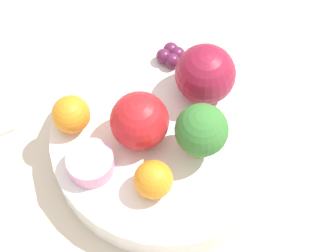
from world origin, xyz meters
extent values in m
plane|color=gray|center=(0.00, 0.00, 0.00)|extent=(6.00, 6.00, 0.00)
cube|color=beige|center=(0.00, 0.00, 0.01)|extent=(1.20, 1.20, 0.02)
cylinder|color=white|center=(0.00, 0.00, 0.04)|extent=(0.23, 0.23, 0.04)
cylinder|color=#8CB76B|center=(0.03, 0.03, 0.07)|extent=(0.02, 0.02, 0.02)
sphere|color=#387A33|center=(0.03, 0.03, 0.10)|extent=(0.05, 0.05, 0.05)
sphere|color=red|center=(0.00, -0.03, 0.09)|extent=(0.06, 0.06, 0.06)
sphere|color=maroon|center=(-0.04, 0.05, 0.09)|extent=(0.06, 0.06, 0.06)
sphere|color=orange|center=(-0.03, -0.09, 0.08)|extent=(0.04, 0.04, 0.04)
sphere|color=orange|center=(0.06, -0.02, 0.08)|extent=(0.04, 0.04, 0.04)
sphere|color=#5B1E42|center=(-0.08, 0.02, 0.07)|extent=(0.02, 0.02, 0.02)
sphere|color=#5B1E42|center=(-0.09, 0.03, 0.07)|extent=(0.02, 0.02, 0.02)
sphere|color=#5B1E42|center=(-0.09, 0.02, 0.07)|extent=(0.02, 0.02, 0.02)
sphere|color=#5B1E42|center=(-0.09, 0.01, 0.07)|extent=(0.02, 0.02, 0.02)
cylinder|color=#EA9EC6|center=(0.03, -0.08, 0.07)|extent=(0.04, 0.04, 0.02)
camera|label=1|loc=(0.27, -0.05, 0.54)|focal=60.00mm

